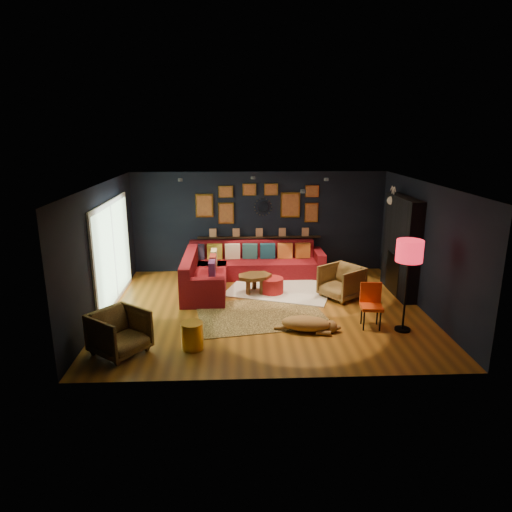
{
  "coord_description": "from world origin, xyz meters",
  "views": [
    {
      "loc": [
        -0.6,
        -8.85,
        3.61
      ],
      "look_at": [
        -0.19,
        0.3,
        1.07
      ],
      "focal_mm": 32.0,
      "sensor_mm": 36.0,
      "label": 1
    }
  ],
  "objects_px": {
    "pouf": "(272,285)",
    "dog": "(306,321)",
    "armchair_left": "(119,331)",
    "floor_lamp": "(409,255)",
    "sectional": "(236,269)",
    "coffee_table": "(255,278)",
    "armchair_right": "(341,280)",
    "orange_chair": "(371,302)",
    "gold_stool": "(192,336)"
  },
  "relations": [
    {
      "from": "sectional",
      "to": "orange_chair",
      "type": "distance_m",
      "value": 3.73
    },
    {
      "from": "pouf",
      "to": "dog",
      "type": "height_order",
      "value": "dog"
    },
    {
      "from": "pouf",
      "to": "floor_lamp",
      "type": "height_order",
      "value": "floor_lamp"
    },
    {
      "from": "coffee_table",
      "to": "floor_lamp",
      "type": "height_order",
      "value": "floor_lamp"
    },
    {
      "from": "floor_lamp",
      "to": "dog",
      "type": "height_order",
      "value": "floor_lamp"
    },
    {
      "from": "armchair_left",
      "to": "floor_lamp",
      "type": "bearing_deg",
      "value": -44.29
    },
    {
      "from": "armchair_left",
      "to": "sectional",
      "type": "bearing_deg",
      "value": 10.04
    },
    {
      "from": "orange_chair",
      "to": "dog",
      "type": "bearing_deg",
      "value": -164.9
    },
    {
      "from": "sectional",
      "to": "pouf",
      "type": "relative_size",
      "value": 6.51
    },
    {
      "from": "armchair_left",
      "to": "pouf",
      "type": "bearing_deg",
      "value": -6.9
    },
    {
      "from": "sectional",
      "to": "coffee_table",
      "type": "bearing_deg",
      "value": -62.86
    },
    {
      "from": "coffee_table",
      "to": "gold_stool",
      "type": "relative_size",
      "value": 2.05
    },
    {
      "from": "armchair_right",
      "to": "orange_chair",
      "type": "distance_m",
      "value": 1.54
    },
    {
      "from": "armchair_left",
      "to": "floor_lamp",
      "type": "xyz_separation_m",
      "value": [
        5.03,
        0.68,
        1.05
      ]
    },
    {
      "from": "coffee_table",
      "to": "gold_stool",
      "type": "distance_m",
      "value": 2.94
    },
    {
      "from": "coffee_table",
      "to": "floor_lamp",
      "type": "bearing_deg",
      "value": -38.59
    },
    {
      "from": "pouf",
      "to": "gold_stool",
      "type": "xyz_separation_m",
      "value": [
        -1.56,
        -2.64,
        0.03
      ]
    },
    {
      "from": "dog",
      "to": "pouf",
      "type": "bearing_deg",
      "value": 114.93
    },
    {
      "from": "coffee_table",
      "to": "pouf",
      "type": "bearing_deg",
      "value": -8.1
    },
    {
      "from": "pouf",
      "to": "dog",
      "type": "relative_size",
      "value": 0.42
    },
    {
      "from": "gold_stool",
      "to": "dog",
      "type": "height_order",
      "value": "gold_stool"
    },
    {
      "from": "coffee_table",
      "to": "sectional",
      "type": "bearing_deg",
      "value": 117.14
    },
    {
      "from": "dog",
      "to": "armchair_right",
      "type": "bearing_deg",
      "value": 70.65
    },
    {
      "from": "armchair_left",
      "to": "orange_chair",
      "type": "height_order",
      "value": "orange_chair"
    },
    {
      "from": "pouf",
      "to": "floor_lamp",
      "type": "xyz_separation_m",
      "value": [
        2.28,
        -2.08,
        1.26
      ]
    },
    {
      "from": "sectional",
      "to": "armchair_left",
      "type": "xyz_separation_m",
      "value": [
        -1.94,
        -3.64,
        0.09
      ]
    },
    {
      "from": "armchair_right",
      "to": "dog",
      "type": "relative_size",
      "value": 0.65
    },
    {
      "from": "floor_lamp",
      "to": "dog",
      "type": "distance_m",
      "value": 2.2
    },
    {
      "from": "armchair_left",
      "to": "dog",
      "type": "distance_m",
      "value": 3.31
    },
    {
      "from": "floor_lamp",
      "to": "sectional",
      "type": "bearing_deg",
      "value": 136.3
    },
    {
      "from": "sectional",
      "to": "pouf",
      "type": "height_order",
      "value": "sectional"
    },
    {
      "from": "sectional",
      "to": "pouf",
      "type": "xyz_separation_m",
      "value": [
        0.81,
        -0.88,
        -0.12
      ]
    },
    {
      "from": "coffee_table",
      "to": "armchair_left",
      "type": "bearing_deg",
      "value": -130.03
    },
    {
      "from": "sectional",
      "to": "floor_lamp",
      "type": "xyz_separation_m",
      "value": [
        3.1,
        -2.96,
        1.14
      ]
    },
    {
      "from": "orange_chair",
      "to": "floor_lamp",
      "type": "relative_size",
      "value": 0.49
    },
    {
      "from": "armchair_right",
      "to": "floor_lamp",
      "type": "height_order",
      "value": "floor_lamp"
    },
    {
      "from": "sectional",
      "to": "coffee_table",
      "type": "relative_size",
      "value": 3.52
    },
    {
      "from": "armchair_right",
      "to": "floor_lamp",
      "type": "relative_size",
      "value": 0.47
    },
    {
      "from": "armchair_right",
      "to": "floor_lamp",
      "type": "xyz_separation_m",
      "value": [
        0.77,
        -1.75,
        1.06
      ]
    },
    {
      "from": "armchair_right",
      "to": "orange_chair",
      "type": "height_order",
      "value": "orange_chair"
    },
    {
      "from": "armchair_left",
      "to": "dog",
      "type": "relative_size",
      "value": 0.66
    },
    {
      "from": "armchair_left",
      "to": "gold_stool",
      "type": "xyz_separation_m",
      "value": [
        1.19,
        0.11,
        -0.17
      ]
    },
    {
      "from": "orange_chair",
      "to": "dog",
      "type": "relative_size",
      "value": 0.68
    },
    {
      "from": "sectional",
      "to": "dog",
      "type": "distance_m",
      "value": 3.2
    },
    {
      "from": "armchair_right",
      "to": "gold_stool",
      "type": "distance_m",
      "value": 3.85
    },
    {
      "from": "sectional",
      "to": "armchair_right",
      "type": "distance_m",
      "value": 2.62
    },
    {
      "from": "armchair_right",
      "to": "floor_lamp",
      "type": "bearing_deg",
      "value": -11.9
    },
    {
      "from": "pouf",
      "to": "dog",
      "type": "distance_m",
      "value": 2.09
    },
    {
      "from": "coffee_table",
      "to": "orange_chair",
      "type": "distance_m",
      "value": 2.85
    },
    {
      "from": "pouf",
      "to": "armchair_right",
      "type": "height_order",
      "value": "armchair_right"
    }
  ]
}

